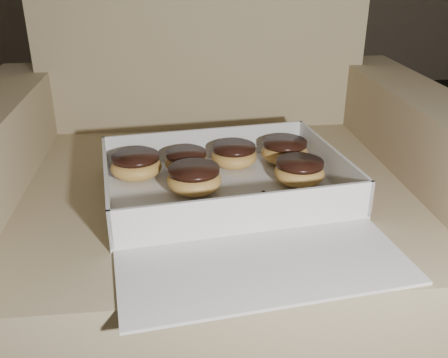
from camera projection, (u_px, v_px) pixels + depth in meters
floor at (232, 283)px, 1.45m from camera, size 4.50×4.50×0.00m
armchair at (213, 222)px, 1.12m from camera, size 1.00×0.84×1.04m
bakery_box at (232, 196)px, 0.90m from camera, size 0.49×0.56×0.07m
donut_a at (284, 151)px, 1.04m from camera, size 0.10×0.10×0.05m
donut_b at (186, 161)px, 1.00m from camera, size 0.09×0.09×0.04m
donut_c at (234, 155)px, 1.03m from camera, size 0.09×0.09×0.05m
donut_d at (136, 165)px, 0.97m from camera, size 0.10×0.10×0.05m
donut_e at (194, 179)px, 0.92m from camera, size 0.10×0.10×0.05m
donut_f at (299, 171)px, 0.95m from camera, size 0.10×0.10×0.05m
crumb_a at (263, 192)px, 0.92m from camera, size 0.01×0.01×0.00m
crumb_b at (345, 204)px, 0.88m from camera, size 0.01×0.01×0.00m
crumb_c at (176, 225)px, 0.81m from camera, size 0.01×0.01×0.00m
crumb_d at (305, 185)px, 0.95m from camera, size 0.01×0.01×0.00m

